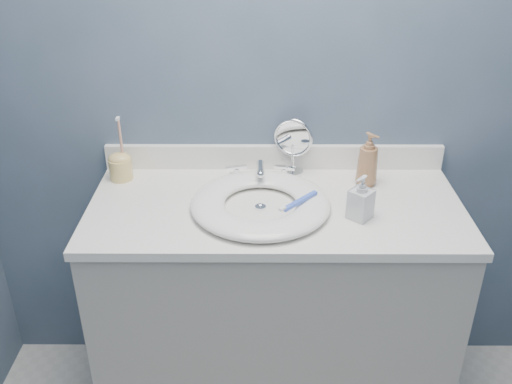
{
  "coord_description": "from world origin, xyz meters",
  "views": [
    {
      "loc": [
        -0.06,
        -0.64,
        1.81
      ],
      "look_at": [
        -0.06,
        0.94,
        0.94
      ],
      "focal_mm": 40.0,
      "sensor_mm": 36.0,
      "label": 1
    }
  ],
  "objects_px": {
    "soap_bottle_amber": "(368,159)",
    "soap_bottle_clear": "(361,197)",
    "makeup_mirror": "(293,144)",
    "toothbrush_holder": "(120,165)"
  },
  "relations": [
    {
      "from": "makeup_mirror",
      "to": "soap_bottle_clear",
      "type": "bearing_deg",
      "value": -38.96
    },
    {
      "from": "soap_bottle_clear",
      "to": "toothbrush_holder",
      "type": "relative_size",
      "value": 0.62
    },
    {
      "from": "toothbrush_holder",
      "to": "soap_bottle_clear",
      "type": "bearing_deg",
      "value": -18.22
    },
    {
      "from": "makeup_mirror",
      "to": "toothbrush_holder",
      "type": "relative_size",
      "value": 0.89
    },
    {
      "from": "soap_bottle_amber",
      "to": "toothbrush_holder",
      "type": "bearing_deg",
      "value": 138.66
    },
    {
      "from": "soap_bottle_amber",
      "to": "soap_bottle_clear",
      "type": "relative_size",
      "value": 1.32
    },
    {
      "from": "soap_bottle_amber",
      "to": "toothbrush_holder",
      "type": "relative_size",
      "value": 0.82
    },
    {
      "from": "soap_bottle_clear",
      "to": "toothbrush_holder",
      "type": "height_order",
      "value": "toothbrush_holder"
    },
    {
      "from": "soap_bottle_amber",
      "to": "soap_bottle_clear",
      "type": "bearing_deg",
      "value": -142.83
    },
    {
      "from": "toothbrush_holder",
      "to": "soap_bottle_amber",
      "type": "bearing_deg",
      "value": -2.6
    }
  ]
}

